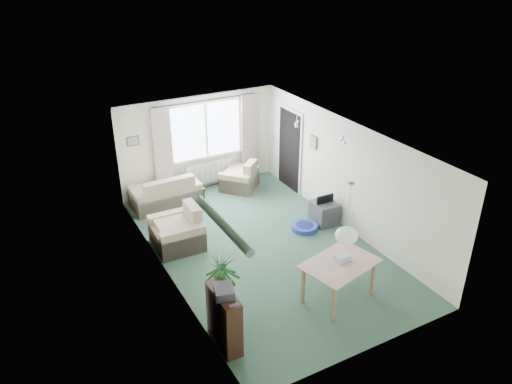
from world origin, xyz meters
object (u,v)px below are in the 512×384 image
sofa (165,190)px  dining_table (338,281)px  tv_cube (324,213)px  pet_bed (304,227)px  armchair_corner (239,175)px  armchair_left (176,227)px  bookshelf (224,319)px  coffee_table (187,195)px  houseplant (223,290)px

sofa → dining_table: bearing=105.5°
tv_cube → pet_bed: bearing=-173.6°
armchair_corner → armchair_left: 2.96m
sofa → dining_table: 4.99m
dining_table → tv_cube: dining_table is taller
bookshelf → pet_bed: size_ratio=1.70×
coffee_table → armchair_left: bearing=-117.6°
coffee_table → pet_bed: size_ratio=1.39×
armchair_corner → bookshelf: size_ratio=0.87×
sofa → houseplant: (-0.55, -4.39, 0.28)m
coffee_table → houseplant: (-1.05, -4.28, 0.49)m
tv_cube → dining_table: bearing=-119.2°
coffee_table → tv_cube: tv_cube is taller
armchair_corner → sofa: bearing=-42.6°
bookshelf → tv_cube: 4.25m
armchair_corner → armchair_left: armchair_left is taller
sofa → coffee_table: sofa is taller
pet_bed → coffee_table: bearing=126.1°
armchair_corner → pet_bed: (0.32, -2.51, -0.32)m
coffee_table → bookshelf: bookshelf is taller
armchair_left → pet_bed: armchair_left is taller
coffee_table → dining_table: bearing=-78.3°
coffee_table → sofa: bearing=166.8°
armchair_left → dining_table: bearing=33.6°
bookshelf → sofa: bearing=81.8°
tv_cube → pet_bed: size_ratio=0.96×
coffee_table → bookshelf: (-1.24, -4.71, 0.30)m
houseplant → sofa: bearing=82.9°
coffee_table → pet_bed: bearing=-53.9°
armchair_corner → coffee_table: (-1.44, -0.09, -0.20)m
armchair_left → coffee_table: 1.95m
pet_bed → houseplant: bearing=-146.4°
pet_bed → armchair_left: bearing=165.3°
houseplant → tv_cube: bearing=29.7°
sofa → bookshelf: (-0.74, -4.82, 0.09)m
sofa → bookshelf: bookshelf is taller
sofa → bookshelf: bearing=79.8°
sofa → armchair_left: armchair_left is taller
pet_bed → armchair_corner: bearing=97.2°
armchair_corner → houseplant: houseplant is taller
houseplant → dining_table: houseplant is taller
armchair_left → houseplant: 2.58m
sofa → houseplant: houseplant is taller
dining_table → armchair_left: bearing=122.4°
dining_table → pet_bed: (0.80, 2.24, -0.30)m
sofa → tv_cube: 3.74m
bookshelf → houseplant: 0.51m
sofa → bookshelf: 4.88m
armchair_corner → coffee_table: armchair_corner is taller
houseplant → tv_cube: 3.88m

